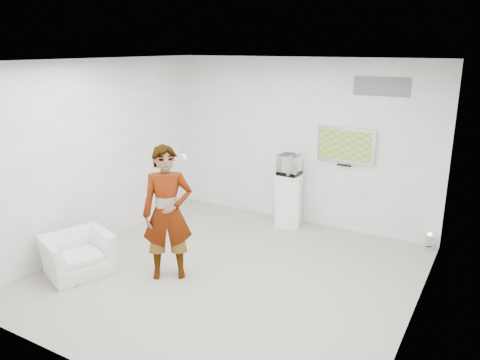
{
  "coord_description": "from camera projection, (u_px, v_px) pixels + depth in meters",
  "views": [
    {
      "loc": [
        3.21,
        -5.24,
        3.19
      ],
      "look_at": [
        -0.18,
        0.6,
        1.24
      ],
      "focal_mm": 35.0,
      "sensor_mm": 36.0,
      "label": 1
    }
  ],
  "objects": [
    {
      "name": "room",
      "position": [
        229.0,
        174.0,
        6.37
      ],
      "size": [
        5.01,
        5.01,
        3.0
      ],
      "color": "#B3AFA4",
      "rests_on": "ground"
    },
    {
      "name": "tv",
      "position": [
        346.0,
        145.0,
        7.98
      ],
      "size": [
        1.0,
        0.08,
        0.6
      ],
      "primitive_type": "cube",
      "color": "silver",
      "rests_on": "room"
    },
    {
      "name": "logo_decal",
      "position": [
        381.0,
        87.0,
        7.5
      ],
      "size": [
        0.9,
        0.02,
        0.3
      ],
      "primitive_type": "cube",
      "color": "slate",
      "rests_on": "room"
    },
    {
      "name": "person",
      "position": [
        167.0,
        213.0,
        6.47
      ],
      "size": [
        0.83,
        0.78,
        1.91
      ],
      "primitive_type": "imported",
      "rotation": [
        0.0,
        0.0,
        0.64
      ],
      "color": "white",
      "rests_on": "room"
    },
    {
      "name": "armchair",
      "position": [
        78.0,
        254.0,
        6.74
      ],
      "size": [
        1.06,
        1.12,
        0.58
      ],
      "primitive_type": "imported",
      "rotation": [
        0.0,
        0.0,
        1.19
      ],
      "color": "white",
      "rests_on": "room"
    },
    {
      "name": "pedestal",
      "position": [
        289.0,
        200.0,
        8.48
      ],
      "size": [
        0.57,
        0.57,
        0.97
      ],
      "primitive_type": "cube",
      "rotation": [
        0.0,
        0.0,
        0.24
      ],
      "color": "white",
      "rests_on": "room"
    },
    {
      "name": "floor_uplight",
      "position": [
        429.0,
        241.0,
        7.57
      ],
      "size": [
        0.2,
        0.2,
        0.27
      ],
      "primitive_type": "cylinder",
      "rotation": [
        0.0,
        0.0,
        -0.14
      ],
      "color": "silver",
      "rests_on": "room"
    },
    {
      "name": "vitrine",
      "position": [
        290.0,
        165.0,
        8.3
      ],
      "size": [
        0.37,
        0.37,
        0.36
      ],
      "primitive_type": "cube",
      "rotation": [
        0.0,
        0.0,
        -0.03
      ],
      "color": "white",
      "rests_on": "pedestal"
    },
    {
      "name": "console",
      "position": [
        290.0,
        169.0,
        8.32
      ],
      "size": [
        0.08,
        0.16,
        0.2
      ],
      "primitive_type": "cube",
      "rotation": [
        0.0,
        0.0,
        0.26
      ],
      "color": "white",
      "rests_on": "pedestal"
    },
    {
      "name": "wii_remote",
      "position": [
        184.0,
        157.0,
        6.42
      ],
      "size": [
        0.15,
        0.12,
        0.04
      ],
      "primitive_type": "cube",
      "rotation": [
        0.0,
        0.0,
        0.97
      ],
      "color": "white",
      "rests_on": "person"
    }
  ]
}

